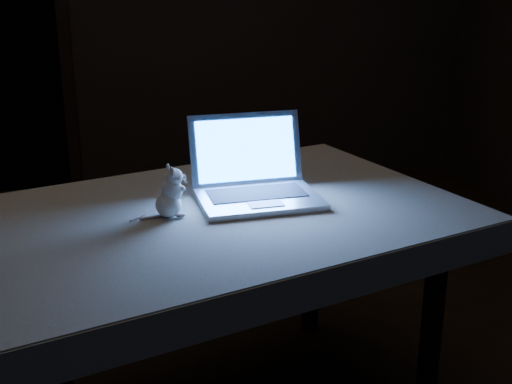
{
  "coord_description": "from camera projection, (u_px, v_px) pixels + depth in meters",
  "views": [
    {
      "loc": [
        -0.1,
        -2.41,
        1.58
      ],
      "look_at": [
        0.24,
        -0.36,
        0.87
      ],
      "focal_mm": 48.0,
      "sensor_mm": 36.0,
      "label": 1
    }
  ],
  "objects": [
    {
      "name": "plush_mouse",
      "position": [
        168.0,
        192.0,
        2.16
      ],
      "size": [
        0.15,
        0.15,
        0.17
      ],
      "primitive_type": null,
      "rotation": [
        0.0,
        0.0,
        0.21
      ],
      "color": "white",
      "rests_on": "tablecloth"
    },
    {
      "name": "laptop",
      "position": [
        259.0,
        164.0,
        2.27
      ],
      "size": [
        0.44,
        0.39,
        0.27
      ],
      "primitive_type": null,
      "rotation": [
        0.0,
        0.0,
        0.1
      ],
      "color": "silver",
      "rests_on": "tablecloth"
    },
    {
      "name": "floor",
      "position": [
        183.0,
        370.0,
        2.78
      ],
      "size": [
        5.0,
        5.0,
        0.0
      ],
      "primitive_type": "plane",
      "color": "black",
      "rests_on": "ground"
    },
    {
      "name": "table",
      "position": [
        220.0,
        320.0,
        2.37
      ],
      "size": [
        1.72,
        1.41,
        0.79
      ],
      "primitive_type": null,
      "rotation": [
        0.0,
        0.0,
        0.35
      ],
      "color": "black",
      "rests_on": "floor"
    },
    {
      "name": "tablecloth",
      "position": [
        188.0,
        226.0,
        2.25
      ],
      "size": [
        1.74,
        1.3,
        0.11
      ],
      "primitive_type": null,
      "rotation": [
        0.0,
        0.0,
        0.15
      ],
      "color": "beige",
      "rests_on": "table"
    },
    {
      "name": "back_wall",
      "position": [
        153.0,
        3.0,
        4.69
      ],
      "size": [
        4.5,
        0.04,
        2.6
      ],
      "primitive_type": "cube",
      "color": "black",
      "rests_on": "ground"
    }
  ]
}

